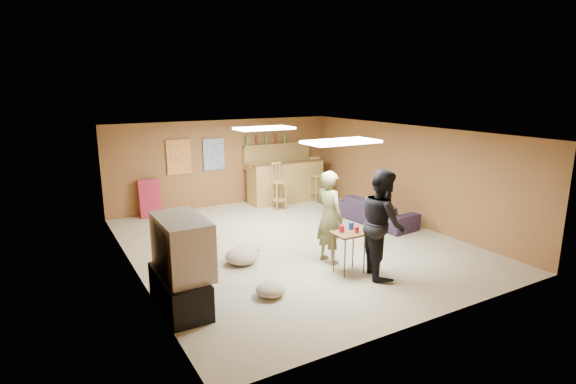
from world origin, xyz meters
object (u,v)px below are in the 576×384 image
sofa (377,211)px  tray_table (349,252)px  person_olive (329,217)px  tv_body (182,246)px  bar_counter (286,182)px  person_black (382,223)px

sofa → tray_table: 2.95m
person_olive → sofa: bearing=-66.9°
tv_body → sofa: tv_body is taller
tv_body → person_olive: (2.71, 0.36, -0.08)m
tv_body → person_olive: bearing=7.6°
person_olive → sofa: person_olive is taller
tv_body → sofa: (4.97, 1.71, -0.62)m
bar_counter → person_black: person_black is taller
person_olive → person_black: size_ratio=0.93×
tv_body → bar_counter: 6.09m
person_olive → sofa: size_ratio=0.87×
tv_body → bar_counter: bearing=47.0°
person_olive → person_black: 0.98m
tv_body → tray_table: (2.73, -0.20, -0.55)m
bar_counter → tv_body: bearing=-133.0°
person_olive → tray_table: size_ratio=2.34×
bar_counter → tray_table: bearing=-107.0°
bar_counter → sofa: (0.82, -2.74, -0.27)m
tray_table → person_black: bearing=-38.2°
sofa → tray_table: tray_table is taller
tv_body → person_black: bearing=-9.4°
tv_body → person_olive: 2.73m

